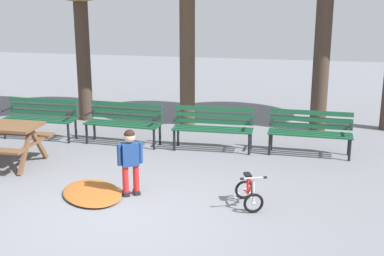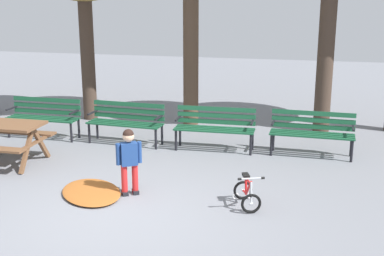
% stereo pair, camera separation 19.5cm
% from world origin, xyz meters
% --- Properties ---
extents(ground, '(36.00, 36.00, 0.00)m').
position_xyz_m(ground, '(0.00, 0.00, 0.00)').
color(ground, slate).
extents(park_bench_far_left, '(1.60, 0.47, 0.85)m').
position_xyz_m(park_bench_far_left, '(-2.98, 3.45, 0.51)').
color(park_bench_far_left, '#195133').
rests_on(park_bench_far_left, ground).
extents(park_bench_left, '(1.63, 0.56, 0.85)m').
position_xyz_m(park_bench_left, '(-1.08, 3.43, 0.51)').
color(park_bench_left, '#195133').
rests_on(park_bench_left, ground).
extents(park_bench_right, '(1.61, 0.50, 0.85)m').
position_xyz_m(park_bench_right, '(0.81, 3.43, 0.51)').
color(park_bench_right, '#195133').
rests_on(park_bench_right, ground).
extents(park_bench_far_right, '(1.61, 0.50, 0.85)m').
position_xyz_m(park_bench_far_right, '(2.72, 3.49, 0.51)').
color(park_bench_far_right, '#195133').
rests_on(park_bench_far_right, ground).
extents(child_standing, '(0.35, 0.27, 1.06)m').
position_xyz_m(child_standing, '(-0.03, 0.77, 0.63)').
color(child_standing, red).
rests_on(child_standing, ground).
extents(kids_bicycle, '(0.52, 0.63, 0.54)m').
position_xyz_m(kids_bicycle, '(1.82, 0.74, 0.20)').
color(kids_bicycle, black).
rests_on(kids_bicycle, ground).
extents(leaf_pile, '(1.47, 1.52, 0.07)m').
position_xyz_m(leaf_pile, '(-0.63, 0.62, 0.04)').
color(leaf_pile, '#9E5623').
rests_on(leaf_pile, ground).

